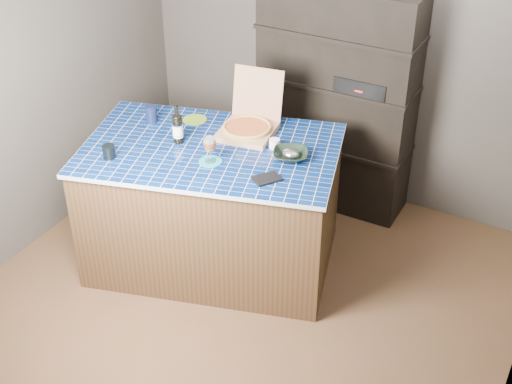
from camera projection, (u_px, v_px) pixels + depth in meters
The scene contains 14 objects.
room at pixel (238, 146), 4.19m from camera, with size 3.50×3.50×3.50m.
shelving_unit at pixel (337, 99), 5.50m from camera, with size 1.20×0.41×1.80m.
kitchen_island at pixel (213, 205), 5.05m from camera, with size 1.95×1.52×0.94m.
pizza_box at pixel (248, 126), 4.93m from camera, with size 0.42×0.49×0.40m.
mead_bottle at pixel (178, 128), 4.80m from camera, with size 0.07×0.07×0.28m.
teal_trivet at pixel (210, 161), 4.63m from camera, with size 0.15×0.15×0.01m, color teal.
wine_glass at pixel (210, 144), 4.56m from camera, with size 0.08×0.08×0.19m.
tumbler at pixel (109, 152), 4.66m from camera, with size 0.08×0.08×0.09m, color black.
dvd_case at pixel (267, 179), 4.45m from camera, with size 0.12×0.17×0.01m, color black.
bowl at pixel (291, 155), 4.65m from camera, with size 0.23×0.23×0.06m, color black.
foil_contents at pixel (291, 153), 4.65m from camera, with size 0.11×0.10×0.05m, color #AFAFBA.
white_jar at pixel (274, 144), 4.78m from camera, with size 0.07×0.07×0.06m, color white.
navy_cup at pixel (151, 114), 5.07m from camera, with size 0.08×0.08×0.13m, color black.
green_trivet at pixel (195, 120), 5.13m from camera, with size 0.17×0.17×0.01m, color olive.
Camera 1 is at (1.83, -3.16, 3.32)m, focal length 50.00 mm.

